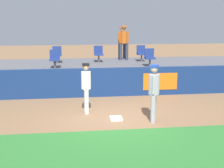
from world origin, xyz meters
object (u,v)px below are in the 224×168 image
(player_fielder_home, at_px, (86,84))
(seat_front_left, at_px, (55,58))
(spectator_hooded, at_px, (124,40))
(seat_back_right, at_px, (141,52))
(first_base, at_px, (116,118))
(seat_back_center, at_px, (99,53))
(spectator_capped, at_px, (122,41))
(seat_back_left, at_px, (57,54))
(seat_front_right, at_px, (150,56))
(player_runner_visitor, at_px, (154,89))

(player_fielder_home, distance_m, seat_front_left, 4.00)
(seat_front_left, relative_size, spectator_hooded, 0.45)
(seat_front_left, distance_m, seat_back_right, 4.78)
(first_base, relative_size, seat_back_center, 0.48)
(seat_front_left, xyz_separation_m, spectator_hooded, (3.60, 2.43, 0.60))
(first_base, bearing_deg, spectator_capped, 79.44)
(seat_front_left, height_order, seat_back_center, same)
(seat_back_left, height_order, spectator_hooded, spectator_hooded)
(seat_front_left, bearing_deg, seat_front_right, 0.00)
(seat_back_center, height_order, spectator_hooded, spectator_hooded)
(first_base, distance_m, seat_back_center, 6.69)
(seat_front_right, xyz_separation_m, seat_front_left, (-4.43, -0.00, -0.00))
(seat_front_left, bearing_deg, seat_back_center, 39.76)
(seat_front_right, height_order, seat_front_left, same)
(first_base, relative_size, seat_front_left, 0.48)
(seat_front_right, bearing_deg, seat_back_left, 157.71)
(seat_front_left, height_order, spectator_capped, spectator_capped)
(seat_front_right, distance_m, seat_back_left, 4.75)
(player_fielder_home, xyz_separation_m, seat_back_center, (0.94, 5.58, 0.49))
(player_fielder_home, height_order, seat_back_left, seat_back_left)
(seat_front_right, xyz_separation_m, seat_back_left, (-4.39, 1.80, -0.00))
(seat_back_left, height_order, seat_front_left, same)
(seat_back_center, xyz_separation_m, spectator_hooded, (1.43, 0.63, 0.60))
(player_runner_visitor, height_order, seat_back_right, seat_back_right)
(spectator_hooded, distance_m, spectator_capped, 0.54)
(seat_back_center, height_order, spectator_capped, spectator_capped)
(first_base, relative_size, spectator_capped, 0.23)
(seat_front_right, relative_size, spectator_hooded, 0.45)
(player_fielder_home, bearing_deg, seat_back_right, 149.90)
(seat_front_right, xyz_separation_m, seat_back_center, (-2.26, 1.80, -0.00))
(player_fielder_home, xyz_separation_m, spectator_capped, (2.35, 6.74, 1.02))
(player_fielder_home, distance_m, seat_back_center, 5.68)
(seat_front_left, height_order, spectator_hooded, spectator_hooded)
(seat_front_left, bearing_deg, spectator_capped, 39.61)
(seat_front_left, xyz_separation_m, seat_back_right, (4.42, 1.80, -0.00))
(seat_front_left, xyz_separation_m, seat_back_center, (2.16, 1.80, -0.00))
(spectator_hooded, bearing_deg, seat_back_right, 145.31)
(seat_front_left, relative_size, spectator_capped, 0.49)
(seat_front_right, bearing_deg, seat_back_center, 141.50)
(player_runner_visitor, bearing_deg, seat_front_left, -128.09)
(player_runner_visitor, relative_size, spectator_capped, 1.07)
(seat_front_left, bearing_deg, player_runner_visitor, -56.62)
(seat_back_right, distance_m, seat_back_center, 2.26)
(first_base, height_order, seat_front_right, seat_front_right)
(player_fielder_home, xyz_separation_m, seat_front_right, (3.20, 3.78, 0.49))
(seat_back_right, relative_size, spectator_hooded, 0.45)
(seat_front_right, bearing_deg, player_fielder_home, -130.27)
(first_base, height_order, spectator_capped, spectator_capped)
(spectator_hooded, bearing_deg, first_base, 80.90)
(player_runner_visitor, xyz_separation_m, seat_back_left, (-3.29, 6.85, 0.44))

